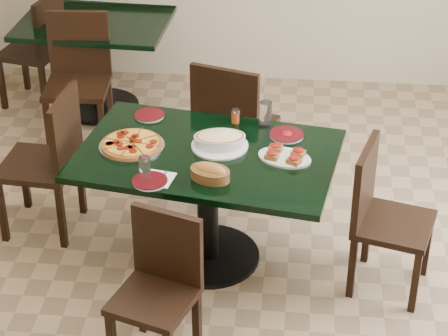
# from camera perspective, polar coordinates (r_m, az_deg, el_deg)

# --- Properties ---
(floor) EXTENTS (5.50, 5.50, 0.00)m
(floor) POSITION_cam_1_polar(r_m,az_deg,el_deg) (5.27, 1.11, -7.03)
(floor) COLOR #937754
(floor) RESTS_ON ground
(main_table) EXTENTS (1.60, 1.17, 0.75)m
(main_table) POSITION_cam_1_polar(r_m,az_deg,el_deg) (5.08, -1.09, -0.75)
(main_table) COLOR black
(main_table) RESTS_ON floor
(back_table) EXTENTS (1.18, 0.89, 0.75)m
(back_table) POSITION_cam_1_polar(r_m,az_deg,el_deg) (6.95, -8.36, 7.76)
(back_table) COLOR black
(back_table) RESTS_ON floor
(chair_far) EXTENTS (0.58, 0.58, 0.98)m
(chair_far) POSITION_cam_1_polar(r_m,az_deg,el_deg) (5.72, 0.48, 3.03)
(chair_far) COLOR black
(chair_far) RESTS_ON floor
(chair_near) EXTENTS (0.49, 0.49, 0.83)m
(chair_near) POSITION_cam_1_polar(r_m,az_deg,el_deg) (4.50, -4.21, -7.40)
(chair_near) COLOR black
(chair_near) RESTS_ON floor
(chair_right) EXTENTS (0.52, 0.52, 0.90)m
(chair_right) POSITION_cam_1_polar(r_m,az_deg,el_deg) (5.00, 10.20, -2.79)
(chair_right) COLOR black
(chair_right) RESTS_ON floor
(chair_left) EXTENTS (0.48, 0.48, 0.96)m
(chair_left) POSITION_cam_1_polar(r_m,az_deg,el_deg) (5.48, -11.24, 0.81)
(chair_left) COLOR black
(chair_left) RESTS_ON floor
(back_chair_near) EXTENTS (0.48, 0.48, 0.97)m
(back_chair_near) POSITION_cam_1_polar(r_m,az_deg,el_deg) (6.51, -9.50, 6.23)
(back_chair_near) COLOR black
(back_chair_near) RESTS_ON floor
(back_chair_left) EXTENTS (0.52, 0.52, 0.93)m
(back_chair_left) POSITION_cam_1_polar(r_m,az_deg,el_deg) (7.11, -11.96, 7.92)
(back_chair_left) COLOR black
(back_chair_left) RESTS_ON floor
(pepperoni_pizza) EXTENTS (0.38, 0.38, 0.04)m
(pepperoni_pizza) POSITION_cam_1_polar(r_m,az_deg,el_deg) (5.06, -6.04, 1.55)
(pepperoni_pizza) COLOR silver
(pepperoni_pizza) RESTS_ON main_table
(lasagna_casserole) EXTENTS (0.33, 0.33, 0.09)m
(lasagna_casserole) POSITION_cam_1_polar(r_m,az_deg,el_deg) (5.02, -0.28, 1.85)
(lasagna_casserole) COLOR silver
(lasagna_casserole) RESTS_ON main_table
(bread_basket) EXTENTS (0.27, 0.22, 0.10)m
(bread_basket) POSITION_cam_1_polar(r_m,az_deg,el_deg) (4.72, -0.91, -0.30)
(bread_basket) COLOR brown
(bread_basket) RESTS_ON main_table
(bruschetta_platter) EXTENTS (0.37, 0.31, 0.05)m
(bruschetta_platter) POSITION_cam_1_polar(r_m,az_deg,el_deg) (4.93, 3.98, 0.84)
(bruschetta_platter) COLOR silver
(bruschetta_platter) RESTS_ON main_table
(side_plate_near) EXTENTS (0.19, 0.19, 0.02)m
(side_plate_near) POSITION_cam_1_polar(r_m,az_deg,el_deg) (4.73, -4.86, -0.86)
(side_plate_near) COLOR silver
(side_plate_near) RESTS_ON main_table
(side_plate_far_r) EXTENTS (0.20, 0.20, 0.03)m
(side_plate_far_r) POSITION_cam_1_polar(r_m,az_deg,el_deg) (5.16, 4.12, 2.19)
(side_plate_far_r) COLOR silver
(side_plate_far_r) RESTS_ON main_table
(side_plate_far_l) EXTENTS (0.19, 0.19, 0.02)m
(side_plate_far_l) POSITION_cam_1_polar(r_m,az_deg,el_deg) (5.39, -4.89, 3.46)
(side_plate_far_l) COLOR silver
(side_plate_far_l) RESTS_ON main_table
(napkin_setting) EXTENTS (0.19, 0.19, 0.01)m
(napkin_setting) POSITION_cam_1_polar(r_m,az_deg,el_deg) (4.76, -4.29, -0.69)
(napkin_setting) COLOR white
(napkin_setting) RESTS_ON main_table
(water_glass_a) EXTENTS (0.08, 0.08, 0.16)m
(water_glass_a) POSITION_cam_1_polar(r_m,az_deg,el_deg) (5.23, 2.73, 3.52)
(water_glass_a) COLOR white
(water_glass_a) RESTS_ON main_table
(water_glass_b) EXTENTS (0.06, 0.06, 0.14)m
(water_glass_b) POSITION_cam_1_polar(r_m,az_deg,el_deg) (4.72, -5.19, -0.04)
(water_glass_b) COLOR white
(water_glass_b) RESTS_ON main_table
(pepper_shaker) EXTENTS (0.05, 0.05, 0.08)m
(pepper_shaker) POSITION_cam_1_polar(r_m,az_deg,el_deg) (5.28, 0.75, 3.41)
(pepper_shaker) COLOR #B92D13
(pepper_shaker) RESTS_ON main_table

